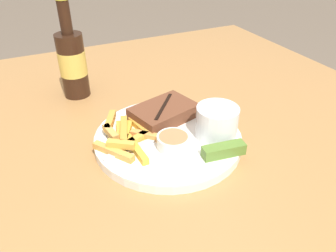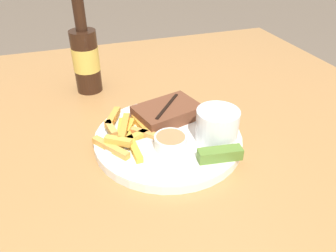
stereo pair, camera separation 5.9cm
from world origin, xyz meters
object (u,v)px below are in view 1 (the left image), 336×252
(steak_portion, at_px, (164,112))
(coleslaw_cup, at_px, (217,120))
(dinner_plate, at_px, (168,139))
(fork_utensil, at_px, (135,147))
(dipping_sauce_cup, at_px, (173,141))
(pickle_spear, at_px, (224,150))
(beer_bottle, at_px, (72,61))

(steak_portion, bearing_deg, coleslaw_cup, -57.67)
(dinner_plate, bearing_deg, steak_portion, 72.72)
(steak_portion, relative_size, fork_utensil, 1.04)
(steak_portion, distance_m, fork_utensil, 0.11)
(coleslaw_cup, bearing_deg, dipping_sauce_cup, 179.43)
(coleslaw_cup, xyz_separation_m, dipping_sauce_cup, (-0.09, 0.00, -0.02))
(steak_portion, distance_m, pickle_spear, 0.16)
(dinner_plate, relative_size, beer_bottle, 1.16)
(dinner_plate, distance_m, pickle_spear, 0.11)
(steak_portion, xyz_separation_m, beer_bottle, (-0.13, 0.21, 0.05))
(dinner_plate, distance_m, steak_portion, 0.06)
(coleslaw_cup, distance_m, fork_utensil, 0.15)
(coleslaw_cup, bearing_deg, steak_portion, 122.33)
(dinner_plate, relative_size, dipping_sauce_cup, 4.73)
(steak_portion, bearing_deg, beer_bottle, 120.98)
(dinner_plate, bearing_deg, fork_utensil, -171.50)
(dinner_plate, height_order, dipping_sauce_cup, dipping_sauce_cup)
(dinner_plate, xyz_separation_m, beer_bottle, (-0.11, 0.27, 0.07))
(pickle_spear, bearing_deg, beer_bottle, 114.89)
(pickle_spear, bearing_deg, coleslaw_cup, 70.27)
(dinner_plate, xyz_separation_m, coleslaw_cup, (0.08, -0.04, 0.04))
(dinner_plate, xyz_separation_m, dipping_sauce_cup, (-0.01, -0.04, 0.02))
(beer_bottle, bearing_deg, pickle_spear, -65.11)
(dipping_sauce_cup, relative_size, fork_utensil, 0.43)
(pickle_spear, height_order, fork_utensil, pickle_spear)
(coleslaw_cup, height_order, fork_utensil, coleslaw_cup)
(coleslaw_cup, xyz_separation_m, pickle_spear, (-0.02, -0.05, -0.02))
(dinner_plate, xyz_separation_m, pickle_spear, (0.06, -0.09, 0.02))
(steak_portion, height_order, fork_utensil, steak_portion)
(steak_portion, relative_size, coleslaw_cup, 1.84)
(dipping_sauce_cup, distance_m, beer_bottle, 0.33)
(fork_utensil, distance_m, beer_bottle, 0.29)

